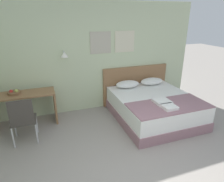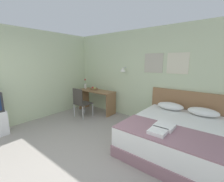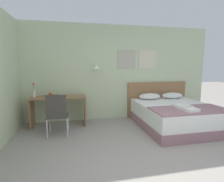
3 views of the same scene
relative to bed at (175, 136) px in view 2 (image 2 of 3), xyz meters
The scene contains 13 objects.
ground_plane 2.32m from the bed, 125.03° to the right, with size 24.00×24.00×0.00m, color gray.
wall_back 1.99m from the bed, 140.87° to the left, with size 5.76×0.31×2.65m.
bed is the anchor object (origin of this frame).
headboard 1.04m from the bed, 90.00° to the left, with size 1.86×0.06×1.04m.
pillow_left 0.91m from the bed, 115.21° to the left, with size 0.63×0.36×0.17m.
pillow_right 0.91m from the bed, 64.79° to the left, with size 0.63×0.36×0.17m.
throw_blanket 0.64m from the bed, 90.00° to the right, with size 1.68×0.78×0.02m.
folded_towel_near_foot 0.56m from the bed, 100.77° to the right, with size 0.32×0.33×0.06m.
folded_towel_mid_bed 0.79m from the bed, 97.57° to the right, with size 0.27×0.27×0.06m.
desk 2.94m from the bed, 166.34° to the left, with size 1.35×0.51×0.76m.
desk_chair 2.84m from the bed, behind, with size 0.45×0.45×0.93m.
fruit_bowl 3.12m from the bed, 166.47° to the left, with size 0.27×0.27×0.11m.
flower_vase 3.54m from the bed, 168.35° to the left, with size 0.08×0.08×0.36m.
Camera 2 is at (2.05, -1.06, 1.76)m, focal length 24.00 mm.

